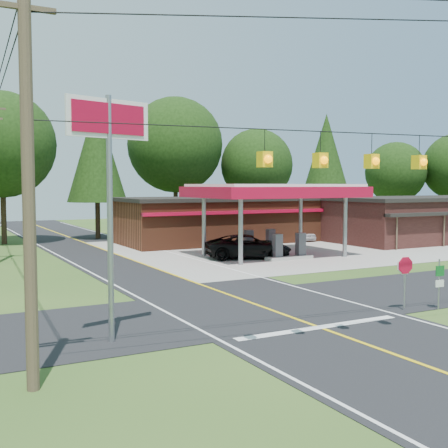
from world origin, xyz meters
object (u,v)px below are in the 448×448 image
suv_car (248,247)px  sedan_car (301,233)px  gas_canopy (274,193)px  octagonal_stop_sign (405,270)px  big_stop_sign (109,158)px

suv_car → sedan_car: size_ratio=1.54×
gas_canopy → octagonal_stop_sign: bearing=-105.7°
big_stop_sign → suv_car: bearing=47.5°
big_stop_sign → octagonal_stop_sign: 11.96m
sedan_car → big_stop_sign: size_ratio=0.49×
octagonal_stop_sign → sedan_car: bearing=62.5°
octagonal_stop_sign → suv_car: bearing=81.1°
suv_car → octagonal_stop_sign: octagonal_stop_sign is taller
gas_canopy → suv_car: 4.03m
gas_canopy → suv_car: size_ratio=1.89×
big_stop_sign → gas_canopy: bearing=43.7°
sedan_car → big_stop_sign: big_stop_sign is taller
big_stop_sign → octagonal_stop_sign: size_ratio=3.51×
gas_canopy → octagonal_stop_sign: 16.85m
gas_canopy → big_stop_sign: big_stop_sign is taller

